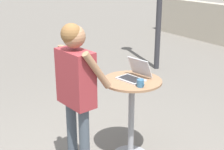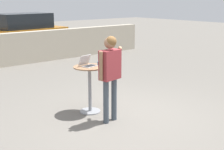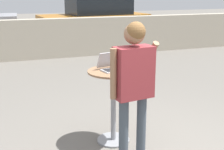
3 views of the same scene
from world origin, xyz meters
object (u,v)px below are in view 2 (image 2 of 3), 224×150
Objects in this scene: laptop at (88,64)px; standing_person at (110,68)px; parked_car_further_down at (21,33)px; coffee_mug at (99,63)px; cafe_table at (90,83)px.

laptop is 0.21× the size of standing_person.
laptop is 8.51m from parked_car_further_down.
coffee_mug is 0.68m from standing_person.
laptop is at bearing -105.19° from parked_car_further_down.
standing_person reaches higher than coffee_mug.
standing_person is at bearing -90.25° from laptop.
standing_person is at bearing -91.21° from cafe_table.
parked_car_further_down is (2.23, 8.21, -0.19)m from laptop.
standing_person is 9.22m from parked_car_further_down.
parked_car_further_down reaches higher than laptop.
laptop reaches higher than coffee_mug.
cafe_table is at bearing -105.04° from parked_car_further_down.
coffee_mug is at bearing -12.99° from cafe_table.
parked_car_further_down is at bearing 76.48° from coffee_mug.
standing_person reaches higher than laptop.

